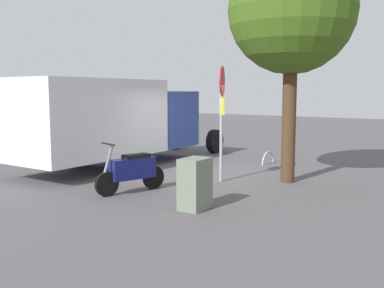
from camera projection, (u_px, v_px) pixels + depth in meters
The scene contains 7 objects.
ground_plane at pixel (205, 173), 12.65m from camera, with size 60.00×60.00×0.00m, color #514D50.
box_truck_near at pixel (115, 118), 13.58m from camera, with size 8.20×2.29×2.70m.
motorcycle at pixel (132, 170), 10.17m from camera, with size 1.77×0.75×1.20m.
stop_sign at pixel (222, 105), 11.23m from camera, with size 0.71×0.33×2.98m.
street_tree at pixel (292, 11), 10.89m from camera, with size 3.18×3.18×5.95m.
utility_cabinet at pixel (195, 184), 8.70m from camera, with size 0.64×0.46×1.03m, color slate.
bike_rack_hoop at pixel (268, 164), 14.30m from camera, with size 0.85×0.85×0.05m, color #B7B7BC.
Camera 1 is at (10.43, 6.84, 2.32)m, focal length 41.02 mm.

